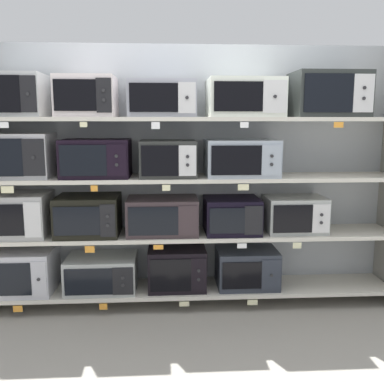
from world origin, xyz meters
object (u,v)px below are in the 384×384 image
at_px(microwave_1, 102,273).
at_px(microwave_3, 247,268).
at_px(microwave_6, 162,216).
at_px(microwave_10, 97,158).
at_px(microwave_2, 177,268).
at_px(microwave_4, 20,215).
at_px(microwave_16, 244,98).
at_px(microwave_8, 295,214).
at_px(microwave_12, 241,158).
at_px(microwave_11, 168,158).
at_px(microwave_13, 13,95).
at_px(microwave_7, 232,215).
at_px(microwave_14, 87,97).
at_px(microwave_0, 25,270).
at_px(microwave_17, 328,95).
at_px(microwave_5, 89,215).
at_px(microwave_15, 162,99).
at_px(microwave_9, 19,156).

distance_m(microwave_1, microwave_3, 1.16).
bearing_deg(microwave_6, microwave_10, -179.99).
distance_m(microwave_2, microwave_6, 0.44).
relative_size(microwave_4, microwave_16, 0.79).
xyz_separation_m(microwave_8, microwave_10, (-1.54, -0.00, 0.45)).
bearing_deg(microwave_2, microwave_3, 0.04).
relative_size(microwave_2, microwave_12, 0.83).
distance_m(microwave_8, microwave_11, 1.10).
bearing_deg(microwave_13, microwave_7, 0.02).
xyz_separation_m(microwave_8, microwave_13, (-2.13, -0.00, 0.92)).
bearing_deg(microwave_3, microwave_16, -179.90).
relative_size(microwave_1, microwave_14, 1.28).
bearing_deg(microwave_12, microwave_7, 179.72).
xyz_separation_m(microwave_0, microwave_12, (1.69, -0.00, 0.87)).
bearing_deg(microwave_10, microwave_12, 0.00).
height_order(microwave_6, microwave_16, microwave_16).
xyz_separation_m(microwave_13, microwave_17, (2.36, 0.00, 0.01)).
bearing_deg(microwave_4, microwave_3, -0.00).
height_order(microwave_5, microwave_17, microwave_17).
bearing_deg(microwave_5, microwave_7, 0.00).
bearing_deg(microwave_6, microwave_2, -0.06).
height_order(microwave_3, microwave_16, microwave_16).
xyz_separation_m(microwave_3, microwave_6, (-0.68, -0.00, 0.44)).
bearing_deg(microwave_14, microwave_15, -0.00).
height_order(microwave_10, microwave_17, microwave_17).
bearing_deg(microwave_6, microwave_8, -0.00).
xyz_separation_m(microwave_2, microwave_12, (0.50, 0.00, 0.88)).
bearing_deg(microwave_5, microwave_13, -179.95).
bearing_deg(microwave_11, microwave_7, 0.05).
distance_m(microwave_2, microwave_10, 1.07).
xyz_separation_m(microwave_5, microwave_10, (0.08, -0.00, 0.44)).
bearing_deg(microwave_11, microwave_13, -180.00).
bearing_deg(microwave_1, microwave_5, 179.85).
bearing_deg(microwave_5, microwave_10, -0.20).
relative_size(microwave_3, microwave_7, 1.13).
height_order(microwave_9, microwave_16, microwave_16).
relative_size(microwave_8, microwave_10, 0.92).
xyz_separation_m(microwave_1, microwave_9, (-0.58, -0.00, 0.93)).
height_order(microwave_0, microwave_17, microwave_17).
xyz_separation_m(microwave_0, microwave_2, (1.19, -0.00, -0.00)).
height_order(microwave_1, microwave_13, microwave_13).
bearing_deg(microwave_1, microwave_10, -179.73).
relative_size(microwave_4, microwave_17, 0.80).
bearing_deg(microwave_2, microwave_6, 179.94).
bearing_deg(microwave_13, microwave_3, 0.01).
bearing_deg(microwave_7, microwave_0, -179.99).
xyz_separation_m(microwave_7, microwave_8, (0.50, -0.00, 0.00)).
bearing_deg(microwave_12, microwave_5, 179.99).
distance_m(microwave_0, microwave_7, 1.68).
relative_size(microwave_0, microwave_5, 0.96).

